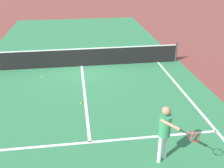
# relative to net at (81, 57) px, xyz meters

# --- Properties ---
(ground_plane) EXTENTS (60.00, 60.00, 0.00)m
(ground_plane) POSITION_rel_net_xyz_m (0.00, 0.00, -0.49)
(ground_plane) COLOR brown
(court_surface_inbounds) EXTENTS (10.62, 24.40, 0.00)m
(court_surface_inbounds) POSITION_rel_net_xyz_m (0.00, 0.00, -0.49)
(court_surface_inbounds) COLOR #2D7247
(court_surface_inbounds) RESTS_ON ground_plane
(line_sideline_right) EXTENTS (0.10, 11.89, 0.01)m
(line_sideline_right) POSITION_rel_net_xyz_m (4.11, -5.95, -0.49)
(line_sideline_right) COLOR white
(line_sideline_right) RESTS_ON ground_plane
(line_service_near) EXTENTS (8.22, 0.10, 0.01)m
(line_service_near) POSITION_rel_net_xyz_m (0.00, -6.40, -0.49)
(line_service_near) COLOR white
(line_service_near) RESTS_ON ground_plane
(line_center_service) EXTENTS (0.10, 6.40, 0.01)m
(line_center_service) POSITION_rel_net_xyz_m (0.00, -3.20, -0.49)
(line_center_service) COLOR white
(line_center_service) RESTS_ON ground_plane
(net) EXTENTS (10.25, 0.09, 1.07)m
(net) POSITION_rel_net_xyz_m (0.00, 0.00, 0.00)
(net) COLOR #33383D
(net) RESTS_ON ground_plane
(player_near) EXTENTS (0.65, 1.14, 1.70)m
(player_near) POSITION_rel_net_xyz_m (1.93, -7.48, 0.57)
(player_near) COLOR white
(player_near) RESTS_ON ground_plane
(tennis_ball_near_net) EXTENTS (0.07, 0.07, 0.07)m
(tennis_ball_near_net) POSITION_rel_net_xyz_m (-1.90, -1.20, -0.46)
(tennis_ball_near_net) COLOR #CCE033
(tennis_ball_near_net) RESTS_ON ground_plane
(tennis_ball_mid_court) EXTENTS (0.07, 0.07, 0.07)m
(tennis_ball_mid_court) POSITION_rel_net_xyz_m (-0.18, -4.01, -0.46)
(tennis_ball_mid_court) COLOR #CCE033
(tennis_ball_mid_court) RESTS_ON ground_plane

